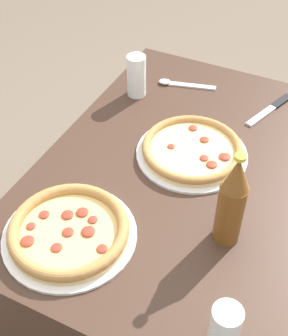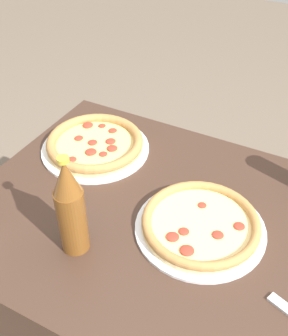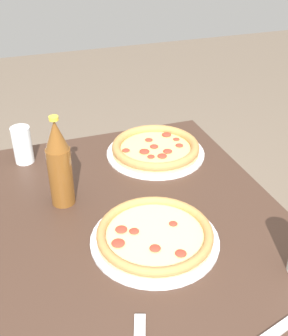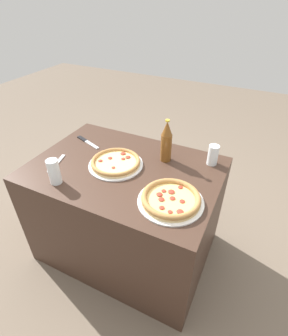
{
  "view_description": "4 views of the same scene",
  "coord_description": "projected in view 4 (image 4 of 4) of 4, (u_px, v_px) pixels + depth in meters",
  "views": [
    {
      "loc": [
        -0.9,
        -0.31,
        1.6
      ],
      "look_at": [
        -0.12,
        0.06,
        0.78
      ],
      "focal_mm": 50.0,
      "sensor_mm": 36.0,
      "label": 1
    },
    {
      "loc": [
        0.26,
        -0.68,
        1.47
      ],
      "look_at": [
        -0.13,
        0.06,
        0.78
      ],
      "focal_mm": 45.0,
      "sensor_mm": 36.0,
      "label": 2
    },
    {
      "loc": [
        0.79,
        -0.29,
        1.4
      ],
      "look_at": [
        -0.15,
        0.04,
        0.79
      ],
      "focal_mm": 45.0,
      "sensor_mm": 36.0,
      "label": 3
    },
    {
      "loc": [
        -0.64,
        1.06,
        1.57
      ],
      "look_at": [
        -0.15,
        0.04,
        0.77
      ],
      "focal_mm": 28.0,
      "sensor_mm": 36.0,
      "label": 4
    }
  ],
  "objects": [
    {
      "name": "pizza_pepperoni",
      "position": [
        171.0,
        199.0,
        1.26
      ],
      "size": [
        0.32,
        0.32,
        0.04
      ],
      "color": "white",
      "rests_on": "table"
    },
    {
      "name": "spoon",
      "position": [
        54.0,
        166.0,
        1.51
      ],
      "size": [
        0.07,
        0.2,
        0.01
      ],
      "color": "silver",
      "rests_on": "table"
    },
    {
      "name": "glass_mango_juice",
      "position": [
        213.0,
        155.0,
        1.51
      ],
      "size": [
        0.06,
        0.06,
        0.12
      ],
      "color": "white",
      "rests_on": "table"
    },
    {
      "name": "table",
      "position": [
        127.0,
        211.0,
        1.71
      ],
      "size": [
        1.09,
        0.76,
        0.7
      ],
      "color": "#3D281E",
      "rests_on": "ground_plane"
    },
    {
      "name": "knife",
      "position": [
        87.0,
        142.0,
        1.75
      ],
      "size": [
        0.22,
        0.1,
        0.01
      ],
      "color": "black",
      "rests_on": "table"
    },
    {
      "name": "beer_bottle",
      "position": [
        166.0,
        142.0,
        1.51
      ],
      "size": [
        0.07,
        0.07,
        0.26
      ],
      "color": "brown",
      "rests_on": "table"
    },
    {
      "name": "ground_plane",
      "position": [
        128.0,
        246.0,
        1.92
      ],
      "size": [
        8.0,
        8.0,
        0.0
      ],
      "primitive_type": "plane",
      "color": "#6B5B4C"
    },
    {
      "name": "glass_orange_juice",
      "position": [
        54.0,
        173.0,
        1.36
      ],
      "size": [
        0.06,
        0.06,
        0.14
      ],
      "color": "white",
      "rests_on": "table"
    },
    {
      "name": "pizza_margherita",
      "position": [
        116.0,
        163.0,
        1.52
      ],
      "size": [
        0.32,
        0.32,
        0.04
      ],
      "color": "silver",
      "rests_on": "table"
    }
  ]
}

